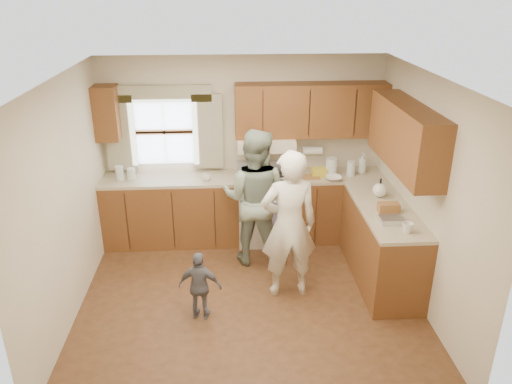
{
  "coord_description": "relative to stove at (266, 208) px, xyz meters",
  "views": [
    {
      "loc": [
        -0.22,
        -4.81,
        3.36
      ],
      "look_at": [
        0.1,
        0.4,
        1.15
      ],
      "focal_mm": 35.0,
      "sensor_mm": 36.0,
      "label": 1
    }
  ],
  "objects": [
    {
      "name": "room",
      "position": [
        -0.3,
        -1.44,
        0.78
      ],
      "size": [
        3.8,
        3.8,
        3.8
      ],
      "color": "#442915",
      "rests_on": "ground"
    },
    {
      "name": "woman_right",
      "position": [
        -0.19,
        -0.59,
        0.41
      ],
      "size": [
        1.02,
        0.9,
        1.76
      ],
      "primitive_type": "imported",
      "rotation": [
        0.0,
        0.0,
        2.83
      ],
      "color": "#294738",
      "rests_on": "ground"
    },
    {
      "name": "child",
      "position": [
        -0.84,
        -1.76,
        -0.07
      ],
      "size": [
        0.49,
        0.27,
        0.79
      ],
      "primitive_type": "imported",
      "rotation": [
        0.0,
        0.0,
        2.96
      ],
      "color": "slate",
      "rests_on": "ground"
    },
    {
      "name": "woman_left",
      "position": [
        0.15,
        -1.34,
        0.41
      ],
      "size": [
        0.67,
        0.47,
        1.74
      ],
      "primitive_type": "imported",
      "rotation": [
        0.0,
        0.0,
        3.22
      ],
      "color": "silver",
      "rests_on": "ground"
    },
    {
      "name": "kitchen_fixtures",
      "position": [
        0.31,
        -0.36,
        0.37
      ],
      "size": [
        3.8,
        2.25,
        2.15
      ],
      "color": "#48270F",
      "rests_on": "ground"
    },
    {
      "name": "stove",
      "position": [
        0.0,
        0.0,
        0.0
      ],
      "size": [
        0.76,
        0.67,
        1.07
      ],
      "color": "silver",
      "rests_on": "ground"
    }
  ]
}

